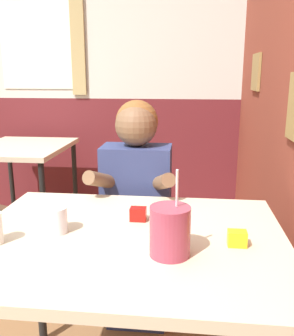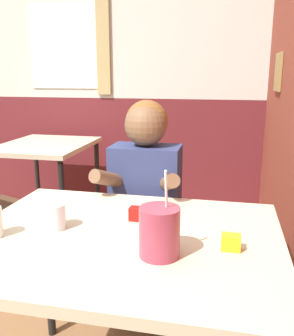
# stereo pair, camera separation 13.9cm
# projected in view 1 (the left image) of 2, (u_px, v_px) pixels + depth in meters

# --- Properties ---
(brick_wall_right) EXTENTS (0.08, 4.49, 2.70)m
(brick_wall_right) POSITION_uv_depth(u_px,v_px,m) (282.00, 66.00, 1.94)
(brick_wall_right) COLOR brown
(brick_wall_right) RESTS_ON ground_plane
(back_wall) EXTENTS (5.80, 0.09, 2.70)m
(back_wall) POSITION_uv_depth(u_px,v_px,m) (81.00, 69.00, 3.32)
(back_wall) COLOR silver
(back_wall) RESTS_ON ground_plane
(main_table) EXTENTS (1.09, 0.86, 0.78)m
(main_table) POSITION_uv_depth(u_px,v_px,m) (127.00, 253.00, 1.30)
(main_table) COLOR beige
(main_table) RESTS_ON ground_plane
(background_table) EXTENTS (0.67, 0.81, 0.78)m
(background_table) POSITION_uv_depth(u_px,v_px,m) (23.00, 158.00, 2.91)
(background_table) COLOR beige
(background_table) RESTS_ON ground_plane
(person_seated) EXTENTS (0.42, 0.41, 1.19)m
(person_seated) POSITION_uv_depth(u_px,v_px,m) (137.00, 212.00, 1.90)
(person_seated) COLOR navy
(person_seated) RESTS_ON ground_plane
(cocktail_pitcher) EXTENTS (0.12, 0.12, 0.27)m
(cocktail_pitcher) POSITION_uv_depth(u_px,v_px,m) (170.00, 231.00, 1.13)
(cocktail_pitcher) COLOR #99384C
(cocktail_pitcher) RESTS_ON main_table
(glass_near_pitcher) EXTENTS (0.08, 0.08, 0.09)m
(glass_near_pitcher) POSITION_uv_depth(u_px,v_px,m) (56.00, 220.00, 1.30)
(glass_near_pitcher) COLOR silver
(glass_near_pitcher) RESTS_ON main_table
(condiment_ketchup) EXTENTS (0.06, 0.04, 0.05)m
(condiment_ketchup) POSITION_uv_depth(u_px,v_px,m) (138.00, 214.00, 1.41)
(condiment_ketchup) COLOR #B7140F
(condiment_ketchup) RESTS_ON main_table
(condiment_mustard) EXTENTS (0.06, 0.04, 0.05)m
(condiment_mustard) POSITION_uv_depth(u_px,v_px,m) (237.00, 238.00, 1.20)
(condiment_mustard) COLOR yellow
(condiment_mustard) RESTS_ON main_table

